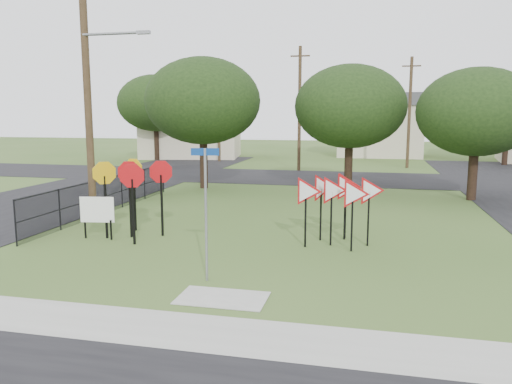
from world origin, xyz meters
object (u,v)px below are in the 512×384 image
Objects in this scene: stop_sign_cluster at (132,181)px; info_board at (97,211)px; street_name_sign at (206,207)px; yield_sign_cluster at (339,192)px.

stop_sign_cluster is 1.83× the size of info_board.
info_board is at bearing 146.45° from street_name_sign.
info_board is at bearing -153.44° from stop_sign_cluster.
stop_sign_cluster is at bearing 135.57° from street_name_sign.
street_name_sign is 1.15× the size of yield_sign_cluster.
street_name_sign is 5.92m from info_board.
yield_sign_cluster is at bearing 56.17° from street_name_sign.
yield_sign_cluster is (6.76, 0.63, -0.25)m from stop_sign_cluster.
yield_sign_cluster is at bearing 5.31° from stop_sign_cluster.
stop_sign_cluster is 6.80m from yield_sign_cluster.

